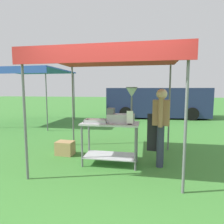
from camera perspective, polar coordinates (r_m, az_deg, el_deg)
ground_plane at (r=8.71m, az=6.13°, el=-4.00°), size 70.00×70.00×0.00m
stall_canopy at (r=4.14m, az=-0.26°, el=14.99°), size 2.84×2.41×2.28m
donut_cart at (r=4.11m, az=-0.50°, el=-6.87°), size 1.19×0.58×0.90m
donut_tray at (r=4.05m, az=-4.62°, el=-2.86°), size 0.48×0.27×0.07m
donut_fryer at (r=4.02m, az=3.15°, el=0.17°), size 0.62×0.28×0.74m
menu_sign at (r=3.84m, az=5.27°, el=-1.96°), size 0.13×0.05×0.27m
vendor at (r=4.13m, az=14.15°, el=-3.13°), size 0.46×0.54×1.61m
supply_crate at (r=4.96m, az=-13.65°, el=-10.28°), size 0.43×0.32×0.33m
van_navy at (r=11.46m, az=12.99°, el=2.82°), size 5.71×2.42×1.69m
neighbour_tent at (r=9.83m, az=-22.77°, el=10.91°), size 3.18×3.07×2.50m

